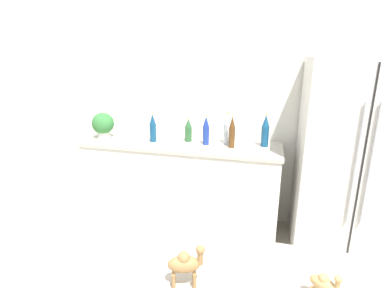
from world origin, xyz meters
name	(u,v)px	position (x,y,z in m)	size (l,w,h in m)	color
wall_back	(236,107)	(0.00, 2.73, 1.27)	(8.00, 0.06, 2.55)	silver
back_counter	(181,183)	(-0.52, 2.40, 0.47)	(2.06, 0.63, 0.94)	white
refrigerator	(350,161)	(1.08, 2.32, 0.90)	(0.87, 0.75, 1.80)	silver
potted_plant	(103,125)	(-1.39, 2.35, 1.09)	(0.24, 0.24, 0.28)	silver
paper_towel_roll	(122,127)	(-1.18, 2.38, 1.07)	(0.12, 0.12, 0.26)	white
back_bottle_0	(228,129)	(-0.05, 2.48, 1.09)	(0.08, 0.08, 0.32)	#B2B7BC
back_bottle_1	(232,132)	(0.01, 2.35, 1.09)	(0.06, 0.06, 0.32)	brown
back_bottle_2	(206,131)	(-0.25, 2.39, 1.08)	(0.06, 0.06, 0.30)	navy
back_bottle_3	(188,130)	(-0.46, 2.46, 1.06)	(0.07, 0.07, 0.25)	#2D6033
back_bottle_4	(153,128)	(-0.81, 2.35, 1.08)	(0.07, 0.07, 0.30)	navy
back_bottle_5	(265,131)	(0.33, 2.47, 1.09)	(0.07, 0.07, 0.33)	navy
camel_figurine	(186,263)	(0.11, 0.38, 1.10)	(0.14, 0.09, 0.17)	olive
camel_figurine_second	(324,283)	(0.57, 0.42, 1.08)	(0.10, 0.08, 0.13)	tan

